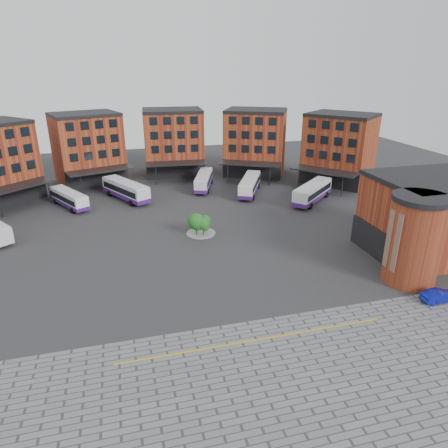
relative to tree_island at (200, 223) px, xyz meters
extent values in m
plane|color=#28282B|center=(-1.82, -11.53, -1.87)|extent=(160.00, 160.00, 0.00)
cube|color=slate|center=(0.18, -33.53, -1.86)|extent=(50.00, 22.00, 0.02)
cube|color=gold|center=(0.18, -25.53, -1.84)|extent=(26.00, 0.15, 0.02)
cube|color=black|center=(-30.02, 21.79, 0.13)|extent=(10.00, 9.07, 4.00)
cube|color=black|center=(-29.89, 21.64, 7.33)|extent=(8.60, 7.77, 8.00)
cube|color=black|center=(-28.45, 20.04, 2.13)|extent=(12.61, 11.97, 0.25)
cylinder|color=black|center=(-30.62, 15.66, 0.13)|extent=(0.20, 0.20, 4.00)
cylinder|color=black|center=(-23.86, 21.75, 0.13)|extent=(0.20, 0.20, 4.00)
cube|color=#9A4321|center=(-17.12, 34.91, 5.13)|extent=(15.55, 13.69, 14.00)
cube|color=black|center=(-15.54, 30.32, 0.13)|extent=(12.45, 4.71, 4.00)
cube|color=black|center=(-17.12, 34.91, 12.43)|extent=(15.65, 13.97, 0.60)
cube|color=black|center=(-15.47, 30.13, 7.33)|extent=(10.87, 3.87, 8.00)
cube|color=black|center=(-14.77, 28.10, 2.13)|extent=(13.72, 8.39, 0.25)
cylinder|color=black|center=(-18.49, 24.91, 0.13)|extent=(0.20, 0.20, 4.00)
cylinder|color=black|center=(-9.89, 27.88, 0.13)|extent=(0.20, 0.20, 4.00)
cube|color=#9A4321|center=(1.46, 37.35, 5.13)|extent=(13.67, 10.88, 14.00)
cube|color=black|center=(1.12, 32.51, 0.13)|extent=(13.00, 1.41, 4.00)
cube|color=black|center=(1.46, 37.35, 12.43)|extent=(13.69, 11.18, 0.60)
cube|color=black|center=(1.11, 32.31, 7.33)|extent=(11.42, 0.95, 8.00)
cube|color=black|center=(0.96, 30.17, 2.13)|extent=(13.28, 5.30, 0.25)
cylinder|color=black|center=(-3.70, 28.69, 0.13)|extent=(0.20, 0.20, 4.00)
cylinder|color=black|center=(5.37, 28.06, 0.13)|extent=(0.20, 0.20, 4.00)
cube|color=#9A4321|center=(19.52, 32.34, 5.13)|extent=(16.12, 14.81, 14.00)
cube|color=black|center=(17.32, 28.02, 0.13)|extent=(11.81, 6.35, 4.00)
cube|color=black|center=(19.52, 32.34, 12.43)|extent=(16.26, 15.08, 0.60)
cube|color=black|center=(17.23, 27.84, 7.33)|extent=(10.26, 5.33, 8.00)
cube|color=black|center=(16.25, 25.93, 2.13)|extent=(13.58, 9.82, 0.25)
cylinder|color=black|center=(11.38, 26.39, 0.13)|extent=(0.20, 0.20, 4.00)
cylinder|color=black|center=(19.49, 22.26, 0.13)|extent=(0.20, 0.20, 4.00)
cube|color=#9A4321|center=(34.19, 20.68, 5.13)|extent=(16.02, 16.39, 14.00)
cube|color=black|center=(30.47, 17.56, 0.13)|extent=(8.74, 10.28, 4.00)
cube|color=black|center=(34.19, 20.68, 12.43)|extent=(16.25, 16.58, 0.60)
cube|color=black|center=(30.32, 17.43, 7.33)|extent=(7.47, 8.86, 8.00)
cube|color=black|center=(28.67, 16.05, 2.13)|extent=(11.73, 12.79, 0.25)
cylinder|color=black|center=(24.37, 18.38, 0.13)|extent=(0.20, 0.20, 4.00)
cylinder|color=black|center=(30.22, 11.41, 0.13)|extent=(0.20, 0.20, 4.00)
cube|color=#9A4321|center=(28.18, -13.53, 3.13)|extent=(14.00, 12.00, 10.00)
cube|color=black|center=(28.18, -13.53, 8.43)|extent=(14.40, 12.40, 0.60)
cube|color=black|center=(21.08, -13.53, 0.13)|extent=(0.40, 12.00, 4.00)
cylinder|color=#9A4321|center=(21.18, -19.53, 3.13)|extent=(6.00, 6.00, 10.00)
cylinder|color=black|center=(21.18, -19.53, 8.43)|extent=(6.40, 6.40, 0.60)
cube|color=red|center=(18.28, -19.53, 3.63)|extent=(0.12, 2.20, 7.00)
cylinder|color=gray|center=(0.18, 0.47, -1.81)|extent=(4.40, 4.40, 0.12)
cylinder|color=#332114|center=(-0.62, -0.13, -1.06)|extent=(0.14, 0.14, 1.63)
sphere|color=#1C4A18|center=(-0.62, -0.13, 0.41)|extent=(2.48, 2.48, 2.48)
sphere|color=#1C4A18|center=(-0.42, -0.28, -0.08)|extent=(1.74, 1.74, 1.74)
cylinder|color=#332114|center=(0.98, 1.07, -1.23)|extent=(0.14, 0.14, 1.28)
sphere|color=#1C4A18|center=(0.98, 1.07, -0.07)|extent=(1.75, 1.75, 1.75)
sphere|color=#1C4A18|center=(1.18, 0.92, -0.46)|extent=(1.22, 1.22, 1.22)
cylinder|color=#332114|center=(0.38, -0.53, -1.18)|extent=(0.14, 0.14, 1.38)
sphere|color=#1C4A18|center=(0.38, -0.53, 0.07)|extent=(1.86, 1.86, 1.86)
sphere|color=#1C4A18|center=(0.58, -0.68, -0.35)|extent=(1.30, 1.30, 1.30)
cylinder|color=black|center=(-27.25, 4.24, -1.39)|extent=(0.79, 0.95, 0.96)
cube|color=white|center=(-20.23, 18.25, -0.16)|extent=(7.43, 10.36, 2.36)
cube|color=black|center=(-20.23, 18.25, 0.01)|extent=(7.05, 9.66, 0.91)
cube|color=silver|center=(-20.23, 18.25, 1.07)|extent=(7.13, 9.94, 0.12)
cube|color=black|center=(-22.85, 22.74, 0.06)|extent=(1.83, 1.14, 1.06)
cube|color=#431972|center=(-20.23, 18.25, -1.00)|extent=(7.48, 10.41, 0.67)
cylinder|color=black|center=(-22.98, 20.57, -1.39)|extent=(0.74, 0.98, 0.96)
cylinder|color=black|center=(-20.90, 21.79, -1.39)|extent=(0.74, 0.98, 0.96)
cylinder|color=black|center=(-19.56, 14.72, -1.39)|extent=(0.74, 0.98, 0.96)
cylinder|color=black|center=(-17.48, 15.94, -1.39)|extent=(0.74, 0.98, 0.96)
cube|color=silver|center=(-10.23, 20.03, 0.14)|extent=(8.55, 12.29, 2.78)
cube|color=black|center=(-10.23, 20.03, 0.34)|extent=(8.11, 11.44, 1.08)
cube|color=silver|center=(-10.23, 20.03, 1.59)|extent=(8.21, 11.79, 0.14)
cube|color=black|center=(-13.21, 25.40, 0.40)|extent=(2.17, 1.28, 1.25)
cube|color=#431972|center=(-10.23, 20.03, -0.85)|extent=(8.60, 12.34, 0.79)
cylinder|color=black|center=(-13.41, 22.83, -1.30)|extent=(0.85, 1.16, 1.13)
cylinder|color=black|center=(-10.93, 24.21, -1.30)|extent=(0.85, 1.16, 1.13)
cylinder|color=black|center=(-9.52, 15.85, -1.30)|extent=(0.85, 1.16, 1.13)
cylinder|color=black|center=(-7.04, 17.23, -1.30)|extent=(0.85, 1.16, 1.13)
cube|color=silver|center=(5.50, 23.37, -0.07)|extent=(5.98, 11.40, 2.49)
cube|color=black|center=(5.50, 23.37, 0.11)|extent=(5.75, 10.58, 0.97)
cube|color=silver|center=(5.50, 23.37, 1.23)|extent=(5.74, 10.95, 0.12)
cube|color=black|center=(7.25, 28.57, 0.16)|extent=(2.08, 0.80, 1.12)
cube|color=#431972|center=(5.50, 23.37, -0.96)|extent=(6.03, 11.45, 0.71)
cylinder|color=black|center=(5.44, 27.17, -1.36)|extent=(0.61, 1.06, 1.02)
cylinder|color=black|center=(7.85, 26.36, -1.36)|extent=(0.61, 1.06, 1.02)
cylinder|color=black|center=(3.15, 20.39, -1.36)|extent=(0.61, 1.06, 1.02)
cylinder|color=black|center=(5.56, 19.58, -1.36)|extent=(0.61, 1.06, 1.02)
cube|color=white|center=(13.52, 17.60, 0.03)|extent=(7.64, 11.73, 2.62)
cube|color=black|center=(13.52, 17.60, 0.22)|extent=(7.27, 10.91, 1.02)
cube|color=silver|center=(13.52, 17.60, 1.39)|extent=(7.33, 11.26, 0.13)
cube|color=black|center=(16.09, 22.78, 0.27)|extent=(2.09, 1.12, 1.18)
cube|color=#431972|center=(13.52, 17.60, -0.91)|extent=(7.69, 11.78, 0.75)
cylinder|color=black|center=(14.00, 21.57, -1.34)|extent=(0.76, 1.10, 1.07)
cylinder|color=black|center=(16.39, 20.38, -1.34)|extent=(0.76, 1.10, 1.07)
cylinder|color=black|center=(10.64, 14.83, -1.34)|extent=(0.76, 1.10, 1.07)
cylinder|color=black|center=(13.04, 13.64, -1.34)|extent=(0.76, 1.10, 1.07)
cube|color=silver|center=(23.28, 9.94, 0.11)|extent=(11.03, 10.26, 2.74)
cube|color=black|center=(23.28, 9.94, 0.31)|extent=(10.33, 9.66, 1.06)
cube|color=silver|center=(23.28, 9.94, 1.54)|extent=(10.59, 9.85, 0.13)
cube|color=black|center=(27.79, 13.96, 0.36)|extent=(1.67, 1.85, 1.23)
cube|color=#431972|center=(23.28, 9.94, -0.87)|extent=(11.08, 10.32, 0.78)
cylinder|color=black|center=(25.28, 13.60, -1.31)|extent=(1.06, 0.99, 1.12)
cylinder|color=black|center=(27.14, 11.52, -1.31)|extent=(1.06, 0.99, 1.12)
cylinder|color=black|center=(19.41, 8.36, -1.31)|extent=(1.06, 0.99, 1.12)
cylinder|color=black|center=(21.27, 6.28, -1.31)|extent=(1.06, 0.99, 1.12)
imported|color=#0B1394|center=(21.61, -24.28, -1.19)|extent=(4.15, 1.49, 1.36)
camera|label=1|loc=(-10.47, -54.33, 22.30)|focal=32.00mm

